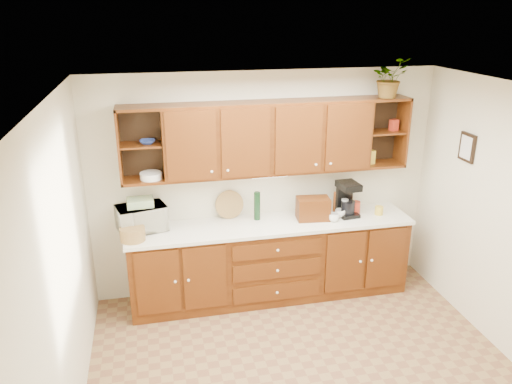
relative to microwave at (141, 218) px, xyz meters
name	(u,v)px	position (x,y,z in m)	size (l,w,h in m)	color
floor	(307,376)	(1.42, -1.55, -1.08)	(4.00, 4.00, 0.00)	olive
ceiling	(319,96)	(1.42, -1.55, 1.52)	(4.00, 4.00, 0.00)	white
back_wall	(265,184)	(1.42, 0.20, 0.22)	(4.00, 4.00, 0.00)	beige
left_wall	(62,276)	(-0.58, -1.55, 0.22)	(3.50, 3.50, 0.00)	beige
base_cabinets	(270,261)	(1.42, -0.10, -0.63)	(3.20, 0.60, 0.90)	#3C1806
countertop	(271,224)	(1.42, -0.11, -0.16)	(3.24, 0.64, 0.04)	silver
upper_cabinets	(269,138)	(1.43, 0.04, 0.81)	(3.20, 0.33, 0.80)	#3C1806
undercabinet_light	(269,176)	(1.42, -0.02, 0.39)	(0.40, 0.05, 0.03)	white
framed_picture	(467,147)	(3.40, -0.65, 0.77)	(0.03, 0.24, 0.30)	black
wicker_basket	(133,234)	(-0.10, -0.24, -0.07)	(0.26, 0.26, 0.14)	olive
microwave	(141,218)	(0.00, 0.00, 0.00)	(0.51, 0.35, 0.28)	silver
towel_stack	(140,202)	(0.00, 0.00, 0.18)	(0.28, 0.20, 0.08)	#E3E96D
wine_bottle	(257,206)	(1.29, 0.02, 0.02)	(0.07, 0.07, 0.33)	black
woven_tray	(230,217)	(0.99, 0.14, -0.13)	(0.33, 0.33, 0.02)	olive
bread_box	(313,209)	(1.92, -0.11, -0.01)	(0.37, 0.23, 0.26)	#3C1806
mug_tree	(334,214)	(2.16, -0.14, -0.09)	(0.29, 0.29, 0.33)	#3C1806
canister_red	(355,208)	(2.46, -0.07, -0.06)	(0.11, 0.11, 0.15)	#AE2D19
canister_white	(344,207)	(2.32, -0.07, -0.04)	(0.08, 0.08, 0.20)	white
canister_yellow	(379,210)	(2.72, -0.15, -0.09)	(0.10, 0.10, 0.10)	gold
coffee_maker	(347,199)	(2.35, -0.06, 0.05)	(0.24, 0.30, 0.40)	black
bowl_stack	(147,142)	(0.13, 0.02, 0.84)	(0.16, 0.16, 0.04)	navy
plate_stack	(151,176)	(0.13, 0.00, 0.47)	(0.23, 0.23, 0.07)	white
pantry_box_yellow	(371,157)	(2.64, 0.01, 0.52)	(0.09, 0.07, 0.16)	gold
pantry_box_red	(394,125)	(2.90, 0.03, 0.88)	(0.09, 0.07, 0.13)	#AE2D19
potted_plant	(389,78)	(2.77, -0.02, 1.43)	(0.39, 0.34, 0.44)	#999999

